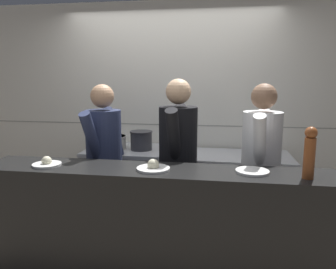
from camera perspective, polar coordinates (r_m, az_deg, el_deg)
wall_back_tiled at (r=4.00m, az=0.59°, el=3.90°), size 8.00×0.06×2.60m
oven_range at (r=3.89m, az=-7.10°, el=-9.02°), size 0.88×0.71×0.92m
prep_counter at (r=3.76m, az=10.34°, el=-10.12°), size 1.33×0.65×0.89m
pass_counter at (r=2.70m, az=0.83°, el=-16.74°), size 3.07×0.45×1.02m
stock_pot at (r=3.76m, az=-9.90°, el=-1.27°), size 0.35×0.35×0.15m
sauce_pot at (r=3.67m, az=-4.69°, el=-0.94°), size 0.25×0.25×0.21m
mixing_bowl_steel at (r=3.70m, az=15.28°, el=-2.65°), size 0.24×0.24×0.10m
plated_dish_main at (r=2.80m, az=-20.36°, el=-4.73°), size 0.23×0.23×0.08m
plated_dish_appetiser at (r=2.51m, az=-2.58°, el=-5.70°), size 0.26×0.26×0.09m
plated_dish_dessert at (r=2.52m, az=14.48°, el=-6.23°), size 0.25×0.25×0.02m
pepper_mill at (r=2.46m, az=23.45°, el=-2.76°), size 0.08×0.08×0.37m
chef_head_cook at (r=3.21m, az=-11.00°, el=-4.63°), size 0.39×0.73×1.66m
chef_sous at (r=3.01m, az=1.75°, el=-4.86°), size 0.36×0.75×1.71m
chef_line at (r=3.03m, az=15.80°, el=-5.60°), size 0.40×0.73×1.67m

